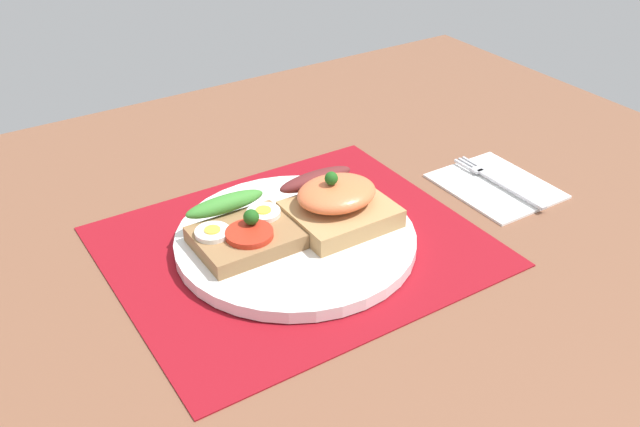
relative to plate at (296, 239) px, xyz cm
name	(u,v)px	position (x,y,z in cm)	size (l,w,h in cm)	color
ground_plane	(296,259)	(0.00, 0.00, -2.55)	(120.00, 90.00, 3.20)	brown
placemat	(296,246)	(0.00, 0.00, -0.80)	(37.08, 31.79, 0.30)	maroon
plate	(296,239)	(0.00, 0.00, 0.00)	(24.97, 24.97, 1.30)	white
sandwich_egg_tomato	(242,230)	(-5.16, 1.85, 1.97)	(10.03, 9.58, 3.84)	olive
sandwich_salmon	(337,202)	(5.12, 0.05, 2.81)	(10.56, 10.40, 5.99)	tan
napkin	(496,185)	(26.54, -2.17, -0.65)	(11.20, 13.37, 0.60)	white
fork	(496,180)	(26.76, -1.95, -0.19)	(1.62, 14.09, 0.32)	#B7B7BC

